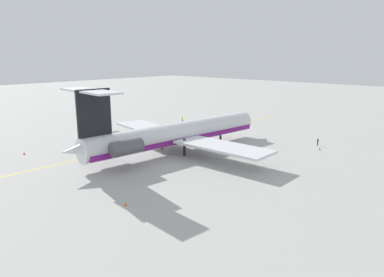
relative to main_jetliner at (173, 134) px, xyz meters
The scene contains 9 objects.
ground 10.64m from the main_jetliner, 124.20° to the right, with size 392.96×392.96×0.00m, color #ADADA8.
main_jetliner is the anchor object (origin of this frame).
ground_crew_near_nose 28.36m from the main_jetliner, 117.83° to the right, with size 0.31×0.33×1.66m.
ground_crew_near_tail 32.57m from the main_jetliner, 142.02° to the left, with size 0.27×0.40×1.69m.
ground_crew_portside 34.49m from the main_jetliner, 139.44° to the right, with size 0.44×0.28×1.73m.
safety_cone_nose 30.44m from the main_jetliner, 44.23° to the right, with size 0.40×0.40×0.55m, color #EA590F.
safety_cone_wingtip 27.70m from the main_jetliner, 31.97° to the left, with size 0.40×0.40×0.55m, color #EA590F.
safety_cone_tail 31.45m from the main_jetliner, 135.55° to the left, with size 0.40×0.40×0.55m, color #EA590F.
taxiway_centreline 10.27m from the main_jetliner, 98.25° to the right, with size 107.59×0.36×0.01m, color gold.
Camera 1 is at (55.63, 59.17, 19.69)m, focal length 33.25 mm.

